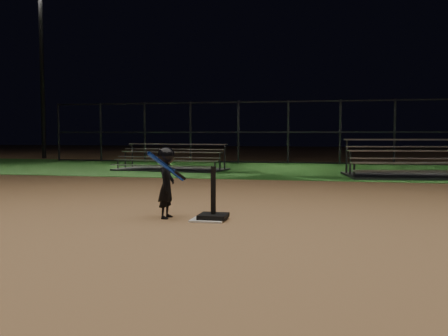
% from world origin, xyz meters
% --- Properties ---
extents(ground, '(80.00, 80.00, 0.00)m').
position_xyz_m(ground, '(0.00, 0.00, 0.00)').
color(ground, '#A17449').
rests_on(ground, ground).
extents(grass_strip, '(60.00, 8.00, 0.01)m').
position_xyz_m(grass_strip, '(0.00, 10.00, 0.01)').
color(grass_strip, '#23591D').
rests_on(grass_strip, ground).
extents(home_plate, '(0.45, 0.45, 0.02)m').
position_xyz_m(home_plate, '(0.00, 0.00, 0.01)').
color(home_plate, beige).
rests_on(home_plate, ground).
extents(batting_tee, '(0.38, 0.38, 0.71)m').
position_xyz_m(batting_tee, '(0.06, 0.04, 0.15)').
color(batting_tee, black).
rests_on(batting_tee, home_plate).
extents(child_batter, '(0.44, 0.56, 1.00)m').
position_xyz_m(child_batter, '(-0.62, 0.04, 0.53)').
color(child_batter, black).
rests_on(child_batter, ground).
extents(bleacher_left, '(3.67, 2.08, 0.86)m').
position_xyz_m(bleacher_left, '(-3.42, 8.65, 0.18)').
color(bleacher_left, '#BCBCC1').
rests_on(bleacher_left, ground).
extents(bleacher_right, '(4.49, 2.63, 1.04)m').
position_xyz_m(bleacher_right, '(4.19, 7.67, 0.21)').
color(bleacher_right, '#A8A9AD').
rests_on(bleacher_right, ground).
extents(backstop_fence, '(20.08, 0.08, 2.50)m').
position_xyz_m(backstop_fence, '(0.00, 13.00, 1.25)').
color(backstop_fence, '#38383D').
rests_on(backstop_fence, ground).
extents(light_pole_left, '(0.90, 0.53, 8.30)m').
position_xyz_m(light_pole_left, '(-12.00, 14.94, 4.95)').
color(light_pole_left, '#2D2D30').
rests_on(light_pole_left, ground).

